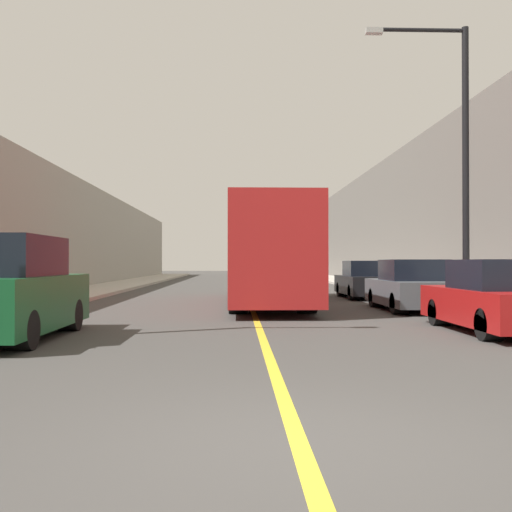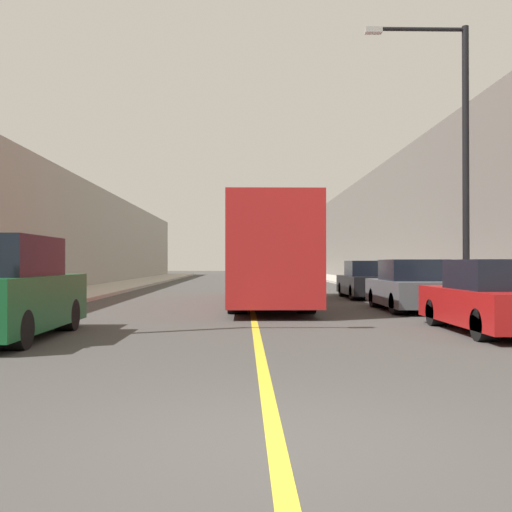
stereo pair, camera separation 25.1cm
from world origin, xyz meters
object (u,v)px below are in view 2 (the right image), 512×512
Objects in this scene: parked_suv_left at (3,292)px; car_right_far at (368,281)px; bus at (267,253)px; street_lamp_right at (457,146)px; car_right_near at (494,300)px; car_right_mid at (411,288)px.

parked_suv_left is 1.09× the size of car_right_far.
bus is 7.22m from street_lamp_right.
car_right_near is at bearing -89.30° from car_right_far.
car_right_mid is 6.22m from car_right_far.
bus is at bearing -141.79° from car_right_far.
street_lamp_right reaches higher than car_right_mid.
bus is at bearing 60.39° from parked_suv_left.
street_lamp_right is (1.20, -0.58, 4.24)m from car_right_mid.
parked_suv_left is (-5.40, -9.50, -0.88)m from bus.
car_right_far is (9.68, 12.87, -0.22)m from parked_suv_left.
street_lamp_right reaches higher than parked_suv_left.
car_right_mid is at bearing -89.59° from car_right_far.
car_right_mid is 4.44m from street_lamp_right.
car_right_near is 11.99m from car_right_far.
car_right_near is at bearing -62.84° from bus.
bus reaches higher than car_right_far.
street_lamp_right reaches higher than bus.
parked_suv_left is 13.13m from street_lamp_right.
parked_suv_left reaches higher than car_right_far.
car_right_far is (-0.15, 11.99, 0.00)m from car_right_near.
car_right_far is at bearing 90.41° from car_right_mid.
street_lamp_right is (10.92, 6.07, 4.03)m from parked_suv_left.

